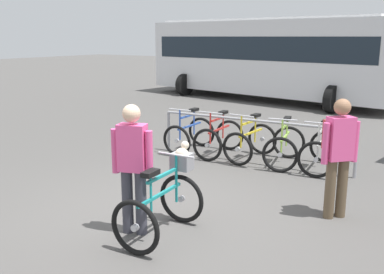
# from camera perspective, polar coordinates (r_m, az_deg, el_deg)

# --- Properties ---
(ground_plane) EXTENTS (80.00, 80.00, 0.00)m
(ground_plane) POSITION_cam_1_polar(r_m,az_deg,el_deg) (6.29, -5.16, -9.59)
(ground_plane) COLOR #514F4C
(bike_rack_rail) EXTENTS (3.91, 0.25, 0.88)m
(bike_rack_rail) POSITION_cam_1_polar(r_m,az_deg,el_deg) (8.44, 7.99, 1.10)
(bike_rack_rail) COLOR #99999E
(bike_rack_rail) RESTS_ON ground
(racked_bike_blue) EXTENTS (0.69, 1.13, 0.98)m
(racked_bike_blue) POSITION_cam_1_polar(r_m,az_deg,el_deg) (9.30, -0.31, 0.34)
(racked_bike_blue) COLOR black
(racked_bike_blue) RESTS_ON ground
(racked_bike_red) EXTENTS (0.70, 1.13, 0.97)m
(racked_bike_red) POSITION_cam_1_polar(r_m,az_deg,el_deg) (8.98, 3.57, -0.14)
(racked_bike_red) COLOR black
(racked_bike_red) RESTS_ON ground
(racked_bike_yellow) EXTENTS (0.73, 1.16, 0.98)m
(racked_bike_yellow) POSITION_cam_1_polar(r_m,az_deg,el_deg) (8.71, 7.71, -0.66)
(racked_bike_yellow) COLOR black
(racked_bike_yellow) RESTS_ON ground
(racked_bike_lime) EXTENTS (0.86, 1.22, 0.97)m
(racked_bike_lime) POSITION_cam_1_polar(r_m,az_deg,el_deg) (8.49, 12.10, -1.21)
(racked_bike_lime) COLOR black
(racked_bike_lime) RESTS_ON ground
(racked_bike_white) EXTENTS (0.76, 1.15, 0.97)m
(racked_bike_white) POSITION_cam_1_polar(r_m,az_deg,el_deg) (8.32, 16.70, -1.77)
(racked_bike_white) COLOR black
(racked_bike_white) RESTS_ON ground
(featured_bicycle) EXTENTS (0.72, 1.22, 1.09)m
(featured_bicycle) POSITION_cam_1_polar(r_m,az_deg,el_deg) (5.42, -3.53, -7.88)
(featured_bicycle) COLOR black
(featured_bicycle) RESTS_ON ground
(person_with_featured_bike) EXTENTS (0.51, 0.29, 1.64)m
(person_with_featured_bike) POSITION_cam_1_polar(r_m,az_deg,el_deg) (5.34, -7.79, -3.52)
(person_with_featured_bike) COLOR #383842
(person_with_featured_bike) RESTS_ON ground
(pedestrian_with_backpack) EXTENTS (0.47, 0.47, 1.64)m
(pedestrian_with_backpack) POSITION_cam_1_polar(r_m,az_deg,el_deg) (6.09, 18.69, -1.72)
(pedestrian_with_backpack) COLOR brown
(pedestrian_with_backpack) RESTS_ON ground
(bus_distant) EXTENTS (10.28, 4.50, 3.08)m
(bus_distant) POSITION_cam_1_polar(r_m,az_deg,el_deg) (17.21, 10.03, 10.64)
(bus_distant) COLOR silver
(bus_distant) RESTS_ON ground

